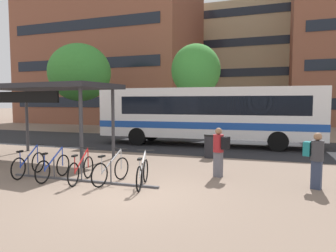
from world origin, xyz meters
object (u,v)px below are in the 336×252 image
Objects in this scene: parked_bicycle_red_2 at (81,170)px; street_tree_1 at (80,73)px; parked_bicycle_blue_0 at (29,164)px; transit_shelter at (48,90)px; parked_bicycle_blue_1 at (53,167)px; trash_bin at (210,146)px; commuter_teal_pack_0 at (316,157)px; parked_bicycle_white_4 at (142,174)px; city_bus at (206,114)px; parked_bicycle_silver_3 at (111,171)px; commuter_black_pack_2 at (219,149)px; street_tree_0 at (196,70)px.

street_tree_1 is at bearing 25.64° from parked_bicycle_red_2.
parked_bicycle_blue_0 is at bearing 77.89° from parked_bicycle_red_2.
parked_bicycle_blue_1 is at bearing -44.35° from transit_shelter.
commuter_teal_pack_0 is at bearing -45.24° from trash_bin.
parked_bicycle_white_4 is 0.23× the size of street_tree_1.
parked_bicycle_white_4 is 5.31m from trash_bin.
transit_shelter is (-3.66, 2.92, 2.58)m from parked_bicycle_red_2.
city_bus reaches higher than commuter_teal_pack_0.
parked_bicycle_silver_3 is at bearing 81.44° from city_bus.
commuter_black_pack_2 is at bearing -71.68° from parked_bicycle_red_2.
parked_bicycle_blue_1 is at bearing 81.87° from parked_bicycle_red_2.
city_bus reaches higher than parked_bicycle_red_2.
parked_bicycle_silver_3 is 0.28× the size of transit_shelter.
commuter_black_pack_2 is (2.91, 1.86, 0.54)m from parked_bicycle_silver_3.
parked_bicycle_blue_0 is 1.66× the size of trash_bin.
street_tree_0 is (-3.47, 10.82, 4.43)m from trash_bin.
parked_bicycle_blue_1 is 1.07× the size of commuter_black_pack_2.
trash_bin is at bearing -37.50° from parked_bicycle_red_2.
city_bus reaches higher than parked_bicycle_white_4.
street_tree_0 is at bearing 107.76° from trash_bin.
parked_bicycle_red_2 is at bearing -100.87° from parked_bicycle_blue_0.
parked_bicycle_blue_1 is at bearing 105.86° from parked_bicycle_silver_3.
parked_bicycle_blue_0 is at bearing 77.40° from parked_bicycle_white_4.
parked_bicycle_red_2 is at bearing -92.51° from parked_bicycle_blue_1.
parked_bicycle_blue_1 is at bearing -104.57° from parked_bicycle_blue_0.
commuter_black_pack_2 reaches higher than commuter_teal_pack_0.
parked_bicycle_silver_3 is at bearing -84.47° from street_tree_0.
commuter_teal_pack_0 is 16.81m from street_tree_0.
commuter_teal_pack_0 is at bearing -170.34° from commuter_black_pack_2.
city_bus reaches higher than parked_bicycle_blue_0.
street_tree_1 reaches higher than parked_bicycle_red_2.
commuter_black_pack_2 is 18.61m from street_tree_1.
street_tree_0 is at bearing -74.09° from city_bus.
trash_bin is 0.15× the size of street_tree_0.
commuter_teal_pack_0 is 0.99× the size of commuter_black_pack_2.
parked_bicycle_blue_0 is 2.10m from parked_bicycle_red_2.
parked_bicycle_silver_3 is 0.24× the size of street_tree_1.
commuter_teal_pack_0 is (5.68, 1.41, 0.53)m from parked_bicycle_silver_3.
parked_bicycle_silver_3 is 18.08m from street_tree_1.
street_tree_1 reaches higher than parked_bicycle_blue_1.
parked_bicycle_blue_0 is 0.28× the size of transit_shelter.
street_tree_1 reaches higher than street_tree_0.
parked_bicycle_silver_3 is 0.24× the size of street_tree_0.
parked_bicycle_white_4 is at bearing 64.19° from commuter_black_pack_2.
commuter_black_pack_2 is at bearing -80.27° from parked_bicycle_blue_0.
commuter_black_pack_2 reaches higher than parked_bicycle_silver_3.
parked_bicycle_red_2 is at bearing 80.98° from parked_bicycle_white_4.
parked_bicycle_blue_0 and parked_bicycle_silver_3 have the same top height.
parked_bicycle_blue_0 is 16.84m from street_tree_0.
parked_bicycle_white_4 is at bearing -143.83° from commuter_teal_pack_0.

